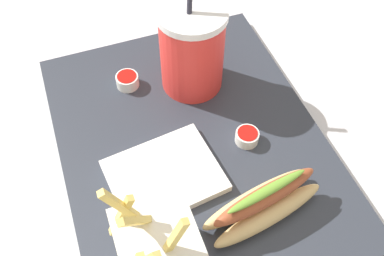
{
  "coord_description": "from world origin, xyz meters",
  "views": [
    {
      "loc": [
        -0.31,
        0.11,
        0.5
      ],
      "look_at": [
        0.0,
        0.0,
        0.05
      ],
      "focal_mm": 40.15,
      "sensor_mm": 36.0,
      "label": 1
    }
  ],
  "objects": [
    {
      "name": "soda_cup",
      "position": [
        0.1,
        -0.04,
        0.09
      ],
      "size": [
        0.1,
        0.1,
        0.21
      ],
      "color": "red",
      "rests_on": "food_tray"
    },
    {
      "name": "ground_plane",
      "position": [
        0.0,
        0.0,
        -0.01
      ],
      "size": [
        2.4,
        2.4,
        0.02
      ],
      "primitive_type": "cube",
      "color": "silver"
    },
    {
      "name": "ketchup_cup_1",
      "position": [
        -0.02,
        -0.07,
        0.03
      ],
      "size": [
        0.03,
        0.03,
        0.02
      ],
      "color": "white",
      "rests_on": "food_tray"
    },
    {
      "name": "food_tray",
      "position": [
        0.0,
        0.0,
        0.01
      ],
      "size": [
        0.45,
        0.35,
        0.02
      ],
      "primitive_type": "cube",
      "color": "#2D333D",
      "rests_on": "ground_plane"
    },
    {
      "name": "napkin_stack",
      "position": [
        -0.04,
        0.05,
        0.03
      ],
      "size": [
        0.12,
        0.15,
        0.01
      ],
      "primitive_type": "cube",
      "rotation": [
        0.0,
        0.0,
        0.11
      ],
      "color": "white",
      "rests_on": "food_tray"
    },
    {
      "name": "hot_dog_1",
      "position": [
        -0.13,
        -0.04,
        0.04
      ],
      "size": [
        0.08,
        0.16,
        0.06
      ],
      "color": "#DBB775",
      "rests_on": "food_tray"
    },
    {
      "name": "ketchup_cup_2",
      "position": [
        0.13,
        0.06,
        0.03
      ],
      "size": [
        0.03,
        0.03,
        0.02
      ],
      "color": "white",
      "rests_on": "food_tray"
    },
    {
      "name": "fries_basket",
      "position": [
        -0.15,
        0.09,
        0.07
      ],
      "size": [
        0.09,
        0.08,
        0.16
      ],
      "color": "white",
      "rests_on": "food_tray"
    }
  ]
}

